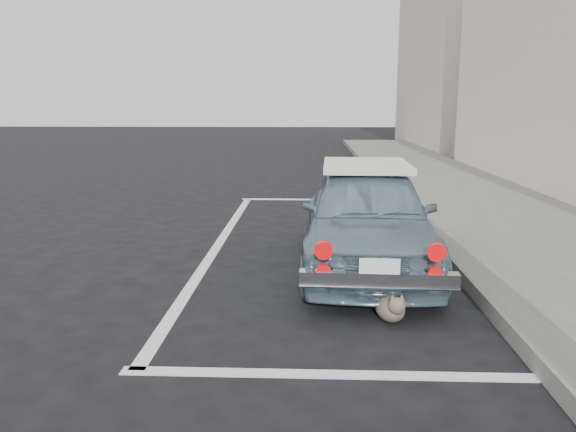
% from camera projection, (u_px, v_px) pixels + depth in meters
% --- Properties ---
extents(ground, '(80.00, 80.00, 0.00)m').
position_uv_depth(ground, '(272.00, 343.00, 4.28)').
color(ground, black).
rests_on(ground, ground).
extents(building_far, '(3.50, 10.00, 8.00)m').
position_uv_depth(building_far, '(460.00, 48.00, 22.84)').
color(building_far, beige).
rests_on(building_far, ground).
extents(pline_rear, '(3.00, 0.12, 0.01)m').
position_uv_depth(pline_rear, '(342.00, 375.00, 3.77)').
color(pline_rear, silver).
rests_on(pline_rear, ground).
extents(pline_front, '(3.00, 0.12, 0.01)m').
position_uv_depth(pline_front, '(321.00, 200.00, 10.63)').
color(pline_front, silver).
rests_on(pline_front, ground).
extents(pline_side, '(0.12, 7.00, 0.01)m').
position_uv_depth(pline_side, '(218.00, 244.00, 7.25)').
color(pline_side, silver).
rests_on(pline_side, ground).
extents(retro_coupe, '(1.49, 3.46, 1.16)m').
position_uv_depth(retro_coupe, '(367.00, 215.00, 6.18)').
color(retro_coupe, slate).
rests_on(retro_coupe, ground).
extents(cat, '(0.30, 0.53, 0.28)m').
position_uv_depth(cat, '(391.00, 307.00, 4.68)').
color(cat, '#716156').
rests_on(cat, ground).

